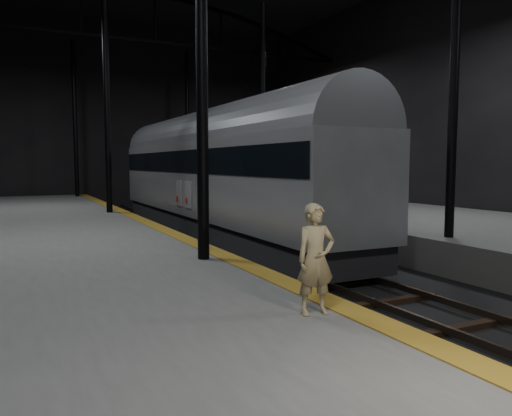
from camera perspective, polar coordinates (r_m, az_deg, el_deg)
ground at (r=16.67m, az=1.63°, el=-5.77°), size 44.00×44.00×0.00m
platform_left at (r=14.73m, az=-25.31°, el=-5.73°), size 9.00×43.80×1.00m
platform_right at (r=21.11m, az=19.98°, el=-2.40°), size 9.00×43.80×1.00m
tactile_strip at (r=15.28m, az=-9.23°, el=-3.00°), size 0.50×43.80×0.01m
track at (r=16.66m, az=1.63°, el=-5.54°), size 2.40×43.00×0.24m
train at (r=20.99m, az=-4.82°, el=4.57°), size 2.97×19.81×5.29m
woman at (r=7.14m, az=6.84°, el=-5.82°), size 0.62×0.44×1.59m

